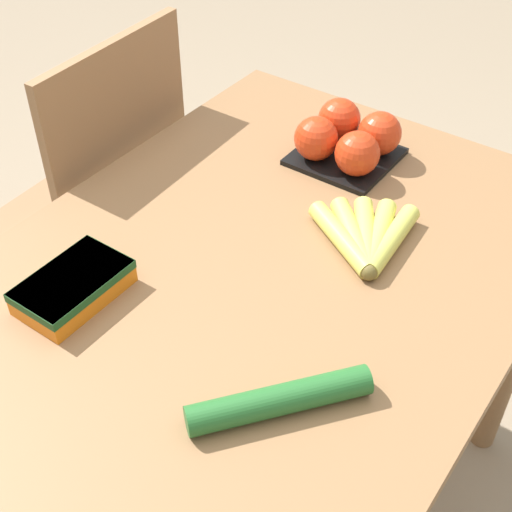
% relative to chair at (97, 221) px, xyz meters
% --- Properties ---
extents(dining_table, '(1.12, 0.80, 0.77)m').
position_rel_chair_xyz_m(dining_table, '(-0.16, -0.57, 0.14)').
color(dining_table, olive).
rests_on(dining_table, ground_plane).
extents(chair, '(0.44, 0.42, 0.97)m').
position_rel_chair_xyz_m(chair, '(0.00, 0.00, 0.00)').
color(chair, '#8E6642').
rests_on(chair, ground_plane).
extents(banana_bunch, '(0.19, 0.17, 0.03)m').
position_rel_chair_xyz_m(banana_bunch, '(-0.01, -0.68, 0.28)').
color(banana_bunch, brown).
rests_on(banana_bunch, dining_table).
extents(tomato_pack, '(0.18, 0.18, 0.09)m').
position_rel_chair_xyz_m(tomato_pack, '(0.20, -0.53, 0.31)').
color(tomato_pack, black).
rests_on(tomato_pack, dining_table).
extents(carrot_bag, '(0.17, 0.10, 0.04)m').
position_rel_chair_xyz_m(carrot_bag, '(-0.37, -0.38, 0.29)').
color(carrot_bag, orange).
rests_on(carrot_bag, dining_table).
extents(cucumber_near, '(0.22, 0.18, 0.04)m').
position_rel_chair_xyz_m(cucumber_near, '(-0.36, -0.75, 0.29)').
color(cucumber_near, '#236028').
rests_on(cucumber_near, dining_table).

